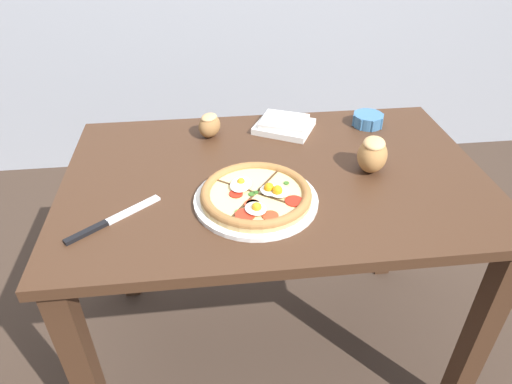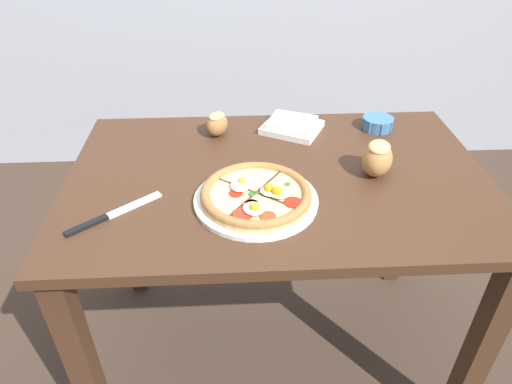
# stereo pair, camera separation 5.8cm
# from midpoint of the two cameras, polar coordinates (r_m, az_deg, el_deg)

# --- Properties ---
(ground_plane) EXTENTS (12.00, 12.00, 0.00)m
(ground_plane) POSITION_cam_midpoint_polar(r_m,az_deg,el_deg) (1.76, 0.83, -18.29)
(ground_plane) COLOR #3D2D23
(dining_table) EXTENTS (1.15, 0.74, 0.74)m
(dining_table) POSITION_cam_midpoint_polar(r_m,az_deg,el_deg) (1.32, 1.06, -2.09)
(dining_table) COLOR #422819
(dining_table) RESTS_ON ground_plane
(pizza) EXTENTS (0.31, 0.31, 0.06)m
(pizza) POSITION_cam_midpoint_polar(r_m,az_deg,el_deg) (1.13, -1.44, -0.49)
(pizza) COLOR white
(pizza) RESTS_ON dining_table
(ramekin_bowl) EXTENTS (0.10, 0.10, 0.04)m
(ramekin_bowl) POSITION_cam_midpoint_polar(r_m,az_deg,el_deg) (1.53, 12.76, 8.82)
(ramekin_bowl) COLOR teal
(ramekin_bowl) RESTS_ON dining_table
(napkin_folded) EXTENTS (0.22, 0.21, 0.04)m
(napkin_folded) POSITION_cam_midpoint_polar(r_m,az_deg,el_deg) (1.47, 2.40, 8.37)
(napkin_folded) COLOR silver
(napkin_folded) RESTS_ON dining_table
(bread_piece_near) EXTENTS (0.12, 0.13, 0.10)m
(bread_piece_near) POSITION_cam_midpoint_polar(r_m,az_deg,el_deg) (1.27, 13.10, 4.65)
(bread_piece_near) COLOR #A3703D
(bread_piece_near) RESTS_ON dining_table
(bread_piece_mid) EXTENTS (0.10, 0.10, 0.07)m
(bread_piece_mid) POSITION_cam_midpoint_polar(r_m,az_deg,el_deg) (1.43, -7.00, 8.31)
(bread_piece_mid) COLOR olive
(bread_piece_mid) RESTS_ON dining_table
(knife_main) EXTENTS (0.21, 0.17, 0.01)m
(knife_main) POSITION_cam_midpoint_polar(r_m,az_deg,el_deg) (1.14, -18.83, -3.28)
(knife_main) COLOR silver
(knife_main) RESTS_ON dining_table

